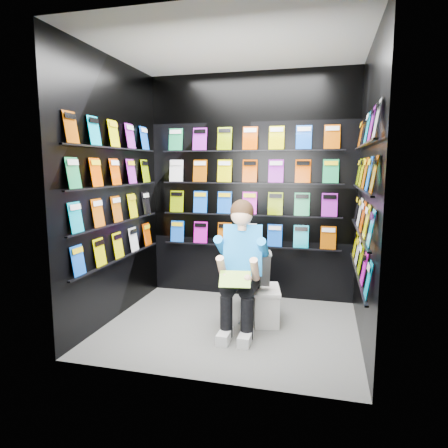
# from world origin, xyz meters

# --- Properties ---
(floor) EXTENTS (2.40, 2.40, 0.00)m
(floor) POSITION_xyz_m (0.00, 0.00, 0.00)
(floor) COLOR slate
(floor) RESTS_ON ground
(ceiling) EXTENTS (2.40, 2.40, 0.00)m
(ceiling) POSITION_xyz_m (0.00, 0.00, 2.60)
(ceiling) COLOR white
(ceiling) RESTS_ON floor
(wall_back) EXTENTS (2.40, 0.04, 2.60)m
(wall_back) POSITION_xyz_m (0.00, 1.00, 1.30)
(wall_back) COLOR black
(wall_back) RESTS_ON floor
(wall_front) EXTENTS (2.40, 0.04, 2.60)m
(wall_front) POSITION_xyz_m (0.00, -1.00, 1.30)
(wall_front) COLOR black
(wall_front) RESTS_ON floor
(wall_left) EXTENTS (0.04, 2.00, 2.60)m
(wall_left) POSITION_xyz_m (-1.20, 0.00, 1.30)
(wall_left) COLOR black
(wall_left) RESTS_ON floor
(wall_right) EXTENTS (0.04, 2.00, 2.60)m
(wall_right) POSITION_xyz_m (1.20, 0.00, 1.30)
(wall_right) COLOR black
(wall_right) RESTS_ON floor
(comics_back) EXTENTS (2.10, 0.06, 1.37)m
(comics_back) POSITION_xyz_m (0.00, 0.97, 1.31)
(comics_back) COLOR #BE5207
(comics_back) RESTS_ON wall_back
(comics_left) EXTENTS (0.06, 1.70, 1.37)m
(comics_left) POSITION_xyz_m (-1.17, 0.00, 1.31)
(comics_left) COLOR #BE5207
(comics_left) RESTS_ON wall_left
(comics_right) EXTENTS (0.06, 1.70, 1.37)m
(comics_right) POSITION_xyz_m (1.17, 0.00, 1.31)
(comics_right) COLOR #BE5207
(comics_right) RESTS_ON wall_right
(toilet) EXTENTS (0.53, 0.81, 0.73)m
(toilet) POSITION_xyz_m (0.12, 0.40, 0.37)
(toilet) COLOR white
(toilet) RESTS_ON floor
(longbox) EXTENTS (0.31, 0.46, 0.32)m
(longbox) POSITION_xyz_m (0.32, 0.22, 0.16)
(longbox) COLOR silver
(longbox) RESTS_ON floor
(longbox_lid) EXTENTS (0.33, 0.49, 0.03)m
(longbox_lid) POSITION_xyz_m (0.32, 0.22, 0.33)
(longbox_lid) COLOR silver
(longbox_lid) RESTS_ON longbox
(reader) EXTENTS (0.60, 0.78, 1.32)m
(reader) POSITION_xyz_m (0.12, 0.02, 0.75)
(reader) COLOR blue
(reader) RESTS_ON toilet
(held_comic) EXTENTS (0.29, 0.20, 0.11)m
(held_comic) POSITION_xyz_m (0.12, -0.33, 0.58)
(held_comic) COLOR green
(held_comic) RESTS_ON reader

